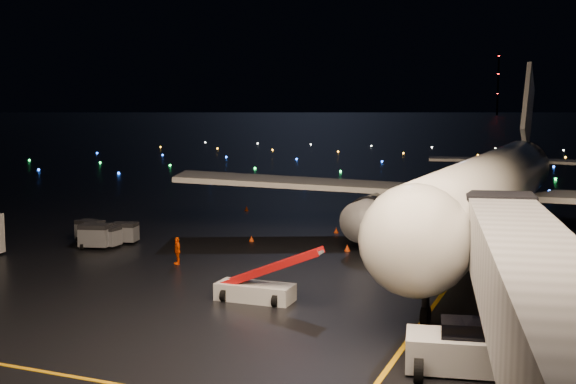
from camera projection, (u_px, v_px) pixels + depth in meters
name	position (u px, v px, depth m)	size (l,w,h in m)	color
ground	(532.00, 130.00, 314.50)	(2000.00, 2000.00, 0.00)	black
lane_centre	(460.00, 269.00, 47.59)	(0.25, 80.00, 0.02)	#CB8D0B
airliner	(497.00, 147.00, 55.74)	(53.29, 50.63, 15.10)	white
pushback_tug	(462.00, 346.00, 29.36)	(4.48, 2.35, 2.13)	silver
belt_loader	(255.00, 273.00, 39.91)	(6.33, 1.73, 3.07)	silver
crew_c	(177.00, 251.00, 49.08)	(1.10, 0.46, 1.89)	#FF4C01
safety_cone_0	(347.00, 248.00, 53.58)	(0.46, 0.46, 0.52)	#E33C09
safety_cone_1	(336.00, 230.00, 61.13)	(0.42, 0.42, 0.47)	#E33C09
safety_cone_2	(251.00, 238.00, 57.42)	(0.39, 0.39, 0.45)	#E33C09
safety_cone_3	(246.00, 208.00, 73.80)	(0.45, 0.45, 0.51)	#E33C09
radio_mast	(498.00, 84.00, 738.08)	(1.80, 1.80, 64.00)	black
taxiway_lights	(469.00, 161.00, 135.82)	(164.00, 92.00, 0.36)	black
baggage_cart_0	(95.00, 236.00, 54.46)	(2.20, 1.54, 1.87)	slate
baggage_cart_1	(107.00, 237.00, 54.97)	(1.91, 1.34, 1.63)	slate
baggage_cart_2	(125.00, 233.00, 56.57)	(1.91, 1.34, 1.63)	slate
baggage_cart_3	(90.00, 231.00, 57.28)	(2.00, 1.40, 1.70)	slate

